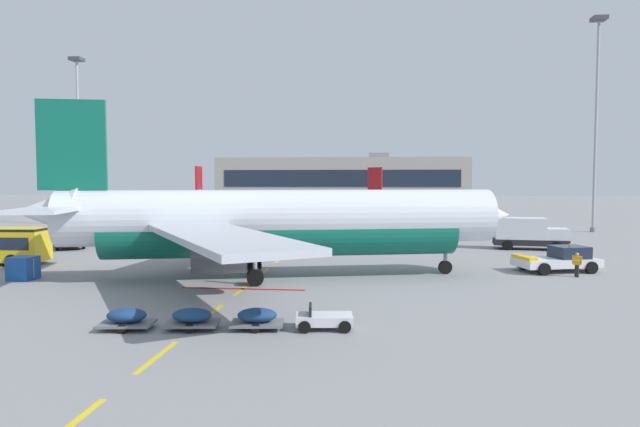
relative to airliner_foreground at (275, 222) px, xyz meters
name	(u,v)px	position (x,y,z in m)	size (l,w,h in m)	color
ground	(527,255)	(20.72, 13.84, -3.95)	(400.00, 400.00, 0.00)	gray
apron_paint_markings	(286,254)	(-1.28, 12.12, -3.95)	(8.00, 96.50, 0.01)	yellow
airliner_foreground	(275,222)	(0.00, 0.00, 0.00)	(34.50, 33.66, 12.20)	silver
pushback_tug	(559,259)	(20.82, 5.04, -3.05)	(6.55, 4.43, 2.08)	silver
airliner_mid_left	(420,201)	(14.70, 64.89, -0.90)	(24.30, 22.55, 9.41)	silver
airliner_far_center	(179,201)	(-29.40, 60.04, -0.81)	(27.51, 27.57, 9.69)	white
fuel_service_truck	(528,233)	(22.01, 18.52, -2.30)	(7.23, 3.29, 3.14)	black
ground_power_truck	(68,231)	(-24.56, 15.35, -2.30)	(6.00, 7.10, 3.14)	black
baggage_train	(225,318)	(0.26, -13.48, -3.42)	(11.69, 2.88, 1.14)	silver
ground_crew_worker	(577,263)	(21.28, 2.60, -2.95)	(0.55, 0.50, 1.74)	#232328
uld_cargo_container	(23,268)	(-17.17, -2.60, -3.15)	(1.63, 1.60, 1.60)	#194C9E
apron_light_mast_near	(78,122)	(-38.23, 41.81, 11.77)	(1.80, 1.80, 25.33)	slate
apron_light_mast_far	(597,101)	(35.57, 38.52, 13.28)	(1.80, 1.80, 28.12)	slate
terminal_satellite	(342,181)	(-3.93, 129.67, 2.80)	(73.62, 21.32, 15.06)	#9E998E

